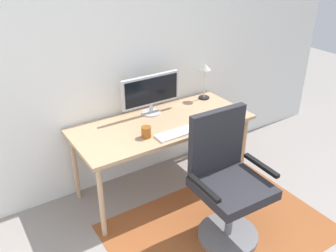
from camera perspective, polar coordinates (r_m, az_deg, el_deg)
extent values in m
cube|color=silver|center=(3.17, -13.73, 10.68)|extent=(6.00, 0.10, 2.60)
cube|color=brown|center=(3.19, 8.10, -15.78)|extent=(1.77, 1.25, 0.01)
cube|color=tan|center=(3.25, -0.91, 0.36)|extent=(1.62, 0.71, 0.03)
cylinder|color=tan|center=(2.94, -10.40, -11.69)|extent=(0.04, 0.04, 0.68)
cylinder|color=tan|center=(3.64, 11.73, -3.48)|extent=(0.04, 0.04, 0.68)
cylinder|color=tan|center=(3.40, -14.39, -6.18)|extent=(0.04, 0.04, 0.68)
cylinder|color=tan|center=(4.02, 5.97, 0.13)|extent=(0.04, 0.04, 0.68)
cylinder|color=#B2B2B7|center=(3.41, -2.65, 2.12)|extent=(0.18, 0.18, 0.01)
cylinder|color=#B2B2B7|center=(3.39, -2.67, 2.83)|extent=(0.04, 0.04, 0.08)
cube|color=#B7B7BC|center=(3.32, -2.74, 5.66)|extent=(0.58, 0.04, 0.28)
cube|color=black|center=(3.31, -2.56, 5.55)|extent=(0.54, 0.00, 0.24)
cube|color=white|center=(3.06, 1.83, -1.02)|extent=(0.43, 0.13, 0.02)
ellipsoid|color=black|center=(3.27, 6.60, 0.97)|extent=(0.06, 0.10, 0.03)
cylinder|color=#944F1B|center=(2.99, -3.43, -0.95)|extent=(0.08, 0.08, 0.09)
cube|color=black|center=(3.48, 10.10, 2.17)|extent=(0.09, 0.15, 0.01)
cylinder|color=black|center=(3.75, 5.66, 4.48)|extent=(0.11, 0.11, 0.01)
cylinder|color=beige|center=(3.70, 5.77, 6.65)|extent=(0.02, 0.02, 0.29)
cone|color=beige|center=(3.64, 5.90, 9.23)|extent=(0.11, 0.11, 0.06)
cylinder|color=slate|center=(3.12, 9.35, -16.50)|extent=(0.49, 0.49, 0.05)
cylinder|color=slate|center=(2.97, 9.69, -13.31)|extent=(0.06, 0.06, 0.41)
cube|color=#232328|center=(2.82, 10.09, -9.54)|extent=(0.53, 0.53, 0.08)
cube|color=#232328|center=(2.80, 7.65, -2.32)|extent=(0.48, 0.08, 0.52)
cube|color=black|center=(2.61, 5.60, -9.59)|extent=(0.05, 0.36, 0.03)
cube|color=black|center=(2.92, 14.42, -6.00)|extent=(0.05, 0.36, 0.03)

